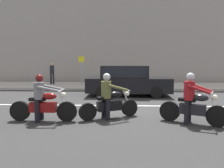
# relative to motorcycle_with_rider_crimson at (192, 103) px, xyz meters

# --- Properties ---
(ground_plane) EXTENTS (80.00, 80.00, 0.00)m
(ground_plane) POSITION_rel_motorcycle_with_rider_crimson_xyz_m (-2.16, 1.82, -0.66)
(ground_plane) COLOR #2B2B2B
(sidewalk_slab) EXTENTS (40.00, 4.40, 0.14)m
(sidewalk_slab) POSITION_rel_motorcycle_with_rider_crimson_xyz_m (-2.16, 9.82, -0.59)
(sidewalk_slab) COLOR #A8A399
(sidewalk_slab) RESTS_ON ground_plane
(building_facade) EXTENTS (40.00, 1.40, 10.89)m
(building_facade) POSITION_rel_motorcycle_with_rider_crimson_xyz_m (-2.16, 13.22, 4.78)
(building_facade) COLOR gray
(building_facade) RESTS_ON ground_plane
(lane_marking_stripe) EXTENTS (18.00, 0.14, 0.01)m
(lane_marking_stripe) POSITION_rel_motorcycle_with_rider_crimson_xyz_m (-1.37, 2.72, -0.66)
(lane_marking_stripe) COLOR silver
(lane_marking_stripe) RESTS_ON ground_plane
(motorcycle_with_rider_crimson) EXTENTS (1.94, 1.09, 1.63)m
(motorcycle_with_rider_crimson) POSITION_rel_motorcycle_with_rider_crimson_xyz_m (0.00, 0.00, 0.00)
(motorcycle_with_rider_crimson) COLOR black
(motorcycle_with_rider_crimson) RESTS_ON ground_plane
(motorcycle_with_rider_gray) EXTENTS (2.25, 0.70, 1.56)m
(motorcycle_with_rider_gray) POSITION_rel_motorcycle_with_rider_crimson_xyz_m (-4.84, 0.09, -0.02)
(motorcycle_with_rider_gray) COLOR black
(motorcycle_with_rider_gray) RESTS_ON ground_plane
(motorcycle_with_rider_olive) EXTENTS (2.01, 1.12, 1.58)m
(motorcycle_with_rider_olive) POSITION_rel_motorcycle_with_rider_crimson_xyz_m (-2.67, 0.54, -0.02)
(motorcycle_with_rider_olive) COLOR black
(motorcycle_with_rider_olive) RESTS_ON ground_plane
(parked_sedan_black) EXTENTS (4.69, 1.82, 1.72)m
(parked_sedan_black) POSITION_rel_motorcycle_with_rider_crimson_xyz_m (-1.95, 5.50, 0.22)
(parked_sedan_black) COLOR black
(parked_sedan_black) RESTS_ON ground_plane
(street_sign_post) EXTENTS (0.44, 0.08, 2.22)m
(street_sign_post) POSITION_rel_motorcycle_with_rider_crimson_xyz_m (-5.35, 10.01, 0.83)
(street_sign_post) COLOR gray
(street_sign_post) RESTS_ON sidewalk_slab
(pedestrian_bystander) EXTENTS (0.34, 0.34, 1.68)m
(pedestrian_bystander) POSITION_rel_motorcycle_with_rider_crimson_xyz_m (-7.73, 10.19, 0.45)
(pedestrian_bystander) COLOR black
(pedestrian_bystander) RESTS_ON sidewalk_slab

